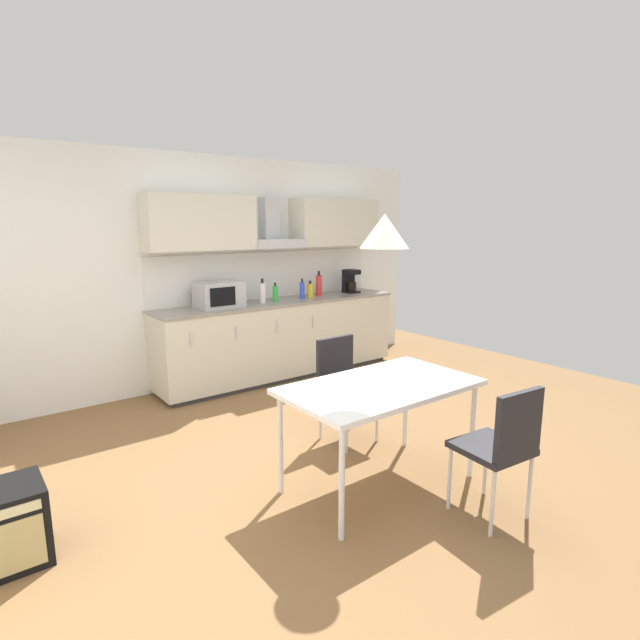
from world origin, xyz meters
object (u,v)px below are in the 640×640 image
object	(u,v)px
coffee_maker	(350,281)
chair_near_right	(503,440)
chair_far_right	(342,378)
bottle_yellow	(310,290)
bottle_green	(275,293)
bottle_red	(319,285)
dining_table	(380,391)
pendant_lamp	(384,231)
bottle_white	(262,292)
bottle_blue	(302,290)
microwave	(219,294)

from	to	relation	value
coffee_maker	chair_near_right	size ratio (longest dim) A/B	0.34
coffee_maker	chair_far_right	xyz separation A→B (m)	(-1.64, -1.83, -0.54)
bottle_yellow	chair_near_right	size ratio (longest dim) A/B	0.24
bottle_green	chair_far_right	xyz separation A→B (m)	(-0.46, -1.79, -0.48)
bottle_red	bottle_green	world-z (taller)	bottle_red
bottle_red	chair_far_right	bearing A→B (deg)	-121.78
chair_far_right	dining_table	bearing A→B (deg)	-111.38
bottle_yellow	chair_far_right	xyz separation A→B (m)	(-0.97, -1.79, -0.48)
pendant_lamp	chair_near_right	bearing A→B (deg)	-69.03
bottle_green	pendant_lamp	bearing A→B (deg)	-106.64
bottle_white	bottle_blue	size ratio (longest dim) A/B	1.14
bottle_blue	chair_near_right	bearing A→B (deg)	-104.16
bottle_blue	dining_table	distance (m)	2.78
bottle_blue	bottle_green	distance (m)	0.36
bottle_yellow	dining_table	size ratio (longest dim) A/B	0.15
bottle_green	bottle_yellow	world-z (taller)	bottle_green
microwave	bottle_yellow	distance (m)	1.21
coffee_maker	bottle_red	size ratio (longest dim) A/B	0.97
bottle_red	pendant_lamp	distance (m)	3.07
bottle_green	bottle_yellow	bearing A→B (deg)	0.69
bottle_blue	coffee_maker	bearing A→B (deg)	5.39
dining_table	pendant_lamp	distance (m)	1.08
bottle_yellow	pendant_lamp	bearing A→B (deg)	-116.38
pendant_lamp	bottle_white	bearing A→B (deg)	76.95
chair_near_right	bottle_red	bearing A→B (deg)	71.19
coffee_maker	bottle_blue	size ratio (longest dim) A/B	1.23
bottle_white	bottle_green	size ratio (longest dim) A/B	1.27
bottle_green	chair_far_right	world-z (taller)	bottle_green
microwave	dining_table	distance (m)	2.60
dining_table	bottle_yellow	bearing A→B (deg)	63.62
bottle_white	coffee_maker	bearing A→B (deg)	1.84
bottle_white	dining_table	distance (m)	2.64
microwave	chair_far_right	xyz separation A→B (m)	(0.24, -1.80, -0.53)
coffee_maker	bottle_white	distance (m)	1.35
coffee_maker	bottle_yellow	distance (m)	0.68
bottle_white	bottle_red	size ratio (longest dim) A/B	0.90
bottle_red	chair_near_right	size ratio (longest dim) A/B	0.36
bottle_blue	bottle_red	world-z (taller)	bottle_red
coffee_maker	dining_table	size ratio (longest dim) A/B	0.22
bottle_red	chair_far_right	world-z (taller)	bottle_red
dining_table	coffee_maker	bearing A→B (deg)	53.17
microwave	bottle_blue	bearing A→B (deg)	-2.76
bottle_green	pendant_lamp	distance (m)	2.77
coffee_maker	bottle_red	world-z (taller)	bottle_red
coffee_maker	bottle_blue	world-z (taller)	coffee_maker
bottle_yellow	microwave	bearing A→B (deg)	179.45
coffee_maker	pendant_lamp	size ratio (longest dim) A/B	0.94
bottle_blue	pendant_lamp	xyz separation A→B (m)	(-1.12, -2.52, 0.75)
bottle_blue	bottle_green	world-z (taller)	bottle_blue
bottle_red	chair_near_right	xyz separation A→B (m)	(-1.15, -3.38, -0.52)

